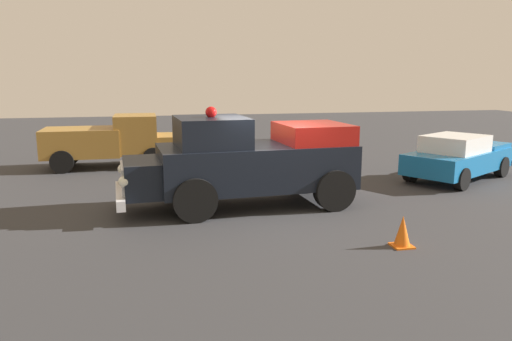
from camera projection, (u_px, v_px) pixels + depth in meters
ground_plane at (271, 208)px, 12.63m from camera, size 60.00×60.00×0.00m
vintage_fire_truck at (247, 161)px, 12.57m from camera, size 6.08×2.65×2.59m
classic_hot_rod at (459, 156)px, 15.99m from camera, size 4.70×3.79×1.46m
parked_pickup at (111, 140)px, 18.08m from camera, size 4.81×2.07×1.90m
lawn_chair_near_truck at (194, 162)px, 15.89m from camera, size 0.54×0.53×1.02m
lawn_chair_by_car at (242, 158)px, 16.61m from camera, size 0.52×0.51×1.02m
lawn_chair_spare at (225, 160)px, 16.31m from camera, size 0.59×0.58×1.02m
spectator_seated at (194, 159)px, 15.75m from camera, size 0.41×0.56×1.29m
spectator_standing at (227, 152)px, 15.50m from camera, size 0.30×0.65×1.68m
traffic_cone at (403, 232)px, 9.72m from camera, size 0.40×0.40×0.64m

